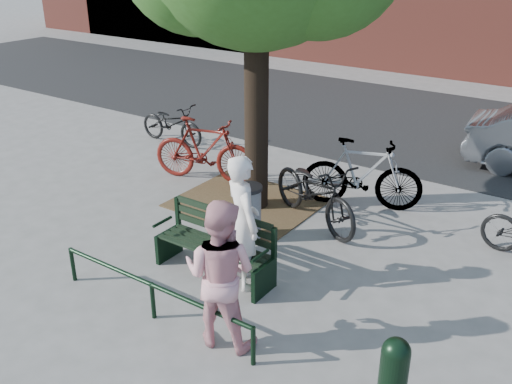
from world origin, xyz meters
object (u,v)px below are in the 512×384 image
Objects in this scene: litter_bin at (248,212)px; person_left at (243,222)px; bollard at (393,380)px; bicycle_c at (315,191)px; person_right at (220,274)px; park_bench at (217,242)px.

person_left is at bearing -57.89° from litter_bin.
bicycle_c reaches higher than bollard.
person_left is 2.91m from bollard.
bollard is at bearing 163.73° from person_right.
litter_bin is at bearing 144.85° from bollard.
person_left is 0.86× the size of bicycle_c.
bollard is 1.15× the size of litter_bin.
bicycle_c is at bearing -55.09° from person_left.
bicycle_c is at bearing 80.50° from park_bench.
park_bench is 1.96× the size of litter_bin.
person_left is at bearing -151.65° from bicycle_c.
litter_bin is at bearing -25.63° from person_left.
bollard is 4.03m from litter_bin.
person_right is 2.54m from litter_bin.
bollard is 4.31m from bicycle_c.
person_right is at bearing 176.98° from bollard.
person_left reaches higher than bollard.
person_left reaches higher than park_bench.
bollard reaches higher than litter_bin.
bollard is (2.61, -1.23, -0.38)m from person_left.
bollard is at bearing -172.95° from person_left.
park_bench is 0.94× the size of person_left.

